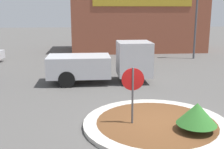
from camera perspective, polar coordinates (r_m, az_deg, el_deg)
The scene contains 7 objects.
ground_plane at distance 10.09m, azimuth 8.93°, elevation -10.23°, with size 120.00×120.00×0.00m, color #514F4C.
traffic_island at distance 10.07m, azimuth 8.95°, elevation -9.85°, with size 5.10×5.10×0.14m.
stop_sign at distance 9.42m, azimuth 4.23°, elevation -2.39°, with size 0.76×0.07×2.10m.
island_shrub at distance 9.43m, azimuth 16.88°, elevation -7.60°, with size 1.29×1.29×0.93m.
utility_truck at distance 15.55m, azimuth -1.62°, elevation 2.35°, with size 5.67×2.14×2.26m.
storefront_building at distance 28.78m, azimuth 4.99°, elevation 10.53°, with size 12.76×6.07×5.56m.
light_pole at distance 24.27m, azimuth 16.73°, elevation 11.14°, with size 0.70×0.30×5.77m.
Camera 1 is at (-2.39, -8.98, 3.93)m, focal length 45.00 mm.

